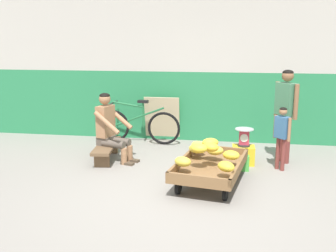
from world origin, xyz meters
The scene contains 13 objects.
ground_plane centered at (0.00, 0.00, 0.00)m, with size 80.00×80.00×0.00m, color gray.
back_wall centered at (0.00, 3.14, 1.52)m, with size 16.00×0.30×3.04m.
banana_cart centered at (0.38, 0.64, 0.24)m, with size 1.08×1.57×0.36m.
banana_pile centered at (0.34, 0.66, 0.47)m, with size 0.92×1.24×0.27m.
low_bench centered at (-1.41, 1.49, 0.20)m, with size 0.42×1.13×0.27m.
vendor_seated centered at (-1.33, 1.47, 0.57)m, with size 0.73×0.59×1.14m.
plastic_crate centered at (0.87, 1.62, 0.15)m, with size 0.36×0.28×0.30m.
weighing_scale centered at (0.87, 1.62, 0.45)m, with size 0.30×0.30×0.29m.
bicycle_near_left centered at (-1.13, 2.63, 0.35)m, with size 1.66×0.48×0.86m.
sign_board centered at (-0.70, 2.93, 0.44)m, with size 0.70×0.20×0.89m.
customer_adult centered at (1.52, 1.83, 0.95)m, with size 0.35×0.40×1.53m.
customer_child centered at (1.43, 1.41, 0.62)m, with size 0.24×0.24×0.99m.
shopping_bag centered at (0.86, 1.28, 0.12)m, with size 0.18×0.12×0.24m, color green.
Camera 1 is at (0.61, -4.63, 2.03)m, focal length 41.74 mm.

